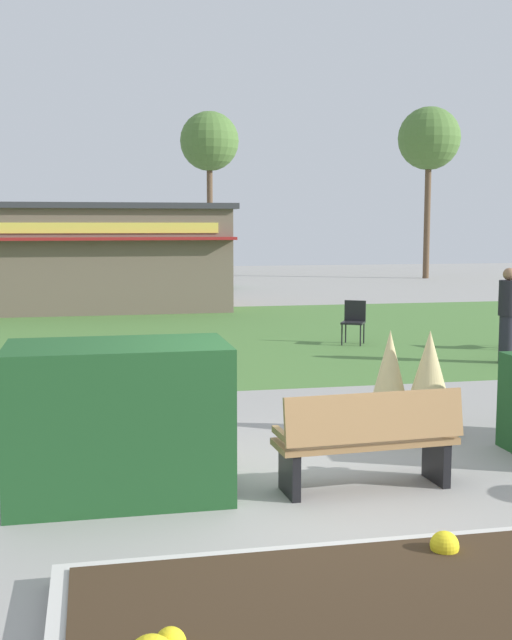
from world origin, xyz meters
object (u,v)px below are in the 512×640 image
object	(u,v)px
food_kiosk	(77,256)
person_strolling	(508,315)
parked_car_west_slot	(37,273)
tree_left_bg	(209,143)
cafe_chair_center	(354,318)
park_bench	(368,440)
tree_center_bg	(429,140)
parked_car_center_slot	(173,272)

from	to	relation	value
food_kiosk	person_strolling	bearing A→B (deg)	-55.66
parked_car_west_slot	tree_left_bg	world-z (taller)	tree_left_bg
person_strolling	parked_car_west_slot	xyz separation A→B (m)	(-9.14, 17.86, -0.22)
food_kiosk	cafe_chair_center	bearing A→B (deg)	-55.84
park_bench	tree_center_bg	bearing A→B (deg)	65.42
cafe_chair_center	tree_center_bg	xyz separation A→B (m)	(9.76, 18.73, 5.69)
food_kiosk	parked_car_center_slot	xyz separation A→B (m)	(3.47, 6.80, -0.88)
food_kiosk	person_strolling	distance (m)	13.41
food_kiosk	cafe_chair_center	size ratio (longest dim) A/B	9.88
parked_car_center_slot	food_kiosk	bearing A→B (deg)	-117.06
tree_left_bg	tree_center_bg	distance (m)	10.22
parked_car_west_slot	tree_center_bg	xyz separation A→B (m)	(16.99, 3.61, 5.58)
person_strolling	tree_left_bg	world-z (taller)	tree_left_bg
tree_left_bg	tree_center_bg	bearing A→B (deg)	-23.70
person_strolling	tree_left_bg	size ratio (longest dim) A/B	0.22
park_bench	cafe_chair_center	bearing A→B (deg)	72.18
person_strolling	parked_car_center_slot	bearing A→B (deg)	52.08
food_kiosk	tree_left_bg	distance (m)	16.44
tree_left_bg	food_kiosk	bearing A→B (deg)	-112.62
cafe_chair_center	person_strolling	xyz separation A→B (m)	(1.91, -2.74, 0.33)
parked_car_center_slot	tree_center_bg	world-z (taller)	tree_center_bg
food_kiosk	tree_left_bg	world-z (taller)	tree_left_bg
park_bench	person_strolling	xyz separation A→B (m)	(4.73, 6.02, 0.38)
cafe_chair_center	parked_car_center_slot	xyz separation A→B (m)	(-2.17, 15.12, 0.12)
tree_center_bg	cafe_chair_center	bearing A→B (deg)	-117.52
cafe_chair_center	parked_car_west_slot	bearing A→B (deg)	115.55
person_strolling	parked_car_west_slot	bearing A→B (deg)	66.30
park_bench	cafe_chair_center	xyz separation A→B (m)	(2.82, 8.76, 0.05)
cafe_chair_center	parked_car_west_slot	xyz separation A→B (m)	(-7.23, 15.12, 0.12)
parked_car_center_slot	tree_center_bg	size ratio (longest dim) A/B	0.56
tree_left_bg	parked_car_center_slot	bearing A→B (deg)	-108.44
parked_car_west_slot	parked_car_center_slot	distance (m)	5.06
person_strolling	parked_car_west_slot	world-z (taller)	person_strolling
food_kiosk	parked_car_west_slot	xyz separation A→B (m)	(-1.58, 6.80, -0.88)
parked_car_west_slot	park_bench	bearing A→B (deg)	-79.53
parked_car_west_slot	parked_car_center_slot	size ratio (longest dim) A/B	0.99
parked_car_west_slot	tree_left_bg	size ratio (longest dim) A/B	0.55
cafe_chair_center	park_bench	bearing A→B (deg)	-107.82
food_kiosk	cafe_chair_center	distance (m)	10.10
parked_car_west_slot	tree_center_bg	distance (m)	18.24
park_bench	tree_left_bg	distance (m)	32.29
tree_center_bg	parked_car_west_slot	bearing A→B (deg)	-168.00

